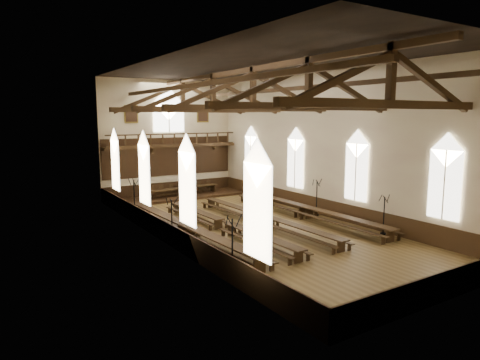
# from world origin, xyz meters

# --- Properties ---
(ground) EXTENTS (26.00, 26.00, 0.00)m
(ground) POSITION_xyz_m (0.00, 0.00, 0.00)
(ground) COLOR brown
(ground) RESTS_ON ground
(room_walls) EXTENTS (26.00, 26.00, 26.00)m
(room_walls) POSITION_xyz_m (0.00, 0.00, 6.46)
(room_walls) COLOR beige
(room_walls) RESTS_ON ground
(wainscot_band) EXTENTS (12.00, 26.00, 1.20)m
(wainscot_band) POSITION_xyz_m (0.00, 0.00, 0.60)
(wainscot_band) COLOR #372310
(wainscot_band) RESTS_ON ground
(side_windows) EXTENTS (11.85, 19.80, 4.50)m
(side_windows) POSITION_xyz_m (-0.00, -0.00, 3.74)
(side_windows) COLOR white
(side_windows) RESTS_ON room_walls
(end_window) EXTENTS (2.80, 0.12, 3.80)m
(end_window) POSITION_xyz_m (0.00, 12.90, 7.22)
(end_window) COLOR white
(end_window) RESTS_ON room_walls
(minstrels_gallery) EXTENTS (11.80, 1.24, 3.70)m
(minstrels_gallery) POSITION_xyz_m (0.00, 12.66, 3.91)
(minstrels_gallery) COLOR #322210
(minstrels_gallery) RESTS_ON room_walls
(portraits) EXTENTS (7.75, 0.09, 1.45)m
(portraits) POSITION_xyz_m (0.00, 12.90, 7.10)
(portraits) COLOR brown
(portraits) RESTS_ON room_walls
(roof_trusses) EXTENTS (11.70, 25.70, 2.80)m
(roof_trusses) POSITION_xyz_m (0.00, -0.00, 8.22)
(roof_trusses) COLOR #322210
(roof_trusses) RESTS_ON room_walls
(refectory_row_a) EXTENTS (1.89, 14.88, 0.80)m
(refectory_row_a) POSITION_xyz_m (-4.58, 0.14, 0.58)
(refectory_row_a) COLOR #322210
(refectory_row_a) RESTS_ON ground
(refectory_row_b) EXTENTS (1.57, 13.91, 0.69)m
(refectory_row_b) POSITION_xyz_m (-2.10, -0.11, 0.51)
(refectory_row_b) COLOR #322210
(refectory_row_b) RESTS_ON ground
(refectory_row_c) EXTENTS (1.57, 13.91, 0.69)m
(refectory_row_c) POSITION_xyz_m (0.79, -0.05, 0.51)
(refectory_row_c) COLOR #322210
(refectory_row_c) RESTS_ON ground
(refectory_row_d) EXTENTS (1.62, 14.82, 0.80)m
(refectory_row_d) POSITION_xyz_m (4.56, 0.18, 0.58)
(refectory_row_d) COLOR #322210
(refectory_row_d) RESTS_ON ground
(dais) EXTENTS (11.40, 3.03, 0.20)m
(dais) POSITION_xyz_m (0.25, 11.40, 0.10)
(dais) COLOR #372310
(dais) RESTS_ON ground
(high_table) EXTENTS (7.32, 1.49, 0.68)m
(high_table) POSITION_xyz_m (0.25, 11.40, 0.78)
(high_table) COLOR #322210
(high_table) RESTS_ON dais
(high_chairs) EXTENTS (6.75, 0.46, 0.92)m
(high_chairs) POSITION_xyz_m (0.25, 12.11, 0.71)
(high_chairs) COLOR #322210
(high_chairs) RESTS_ON dais
(candelabrum_left_near) EXTENTS (0.81, 0.83, 2.77)m
(candelabrum_left_near) POSITION_xyz_m (-5.55, -6.64, 0.84)
(candelabrum_left_near) COLOR black
(candelabrum_left_near) RESTS_ON ground
(candelabrum_left_mid) EXTENTS (0.71, 0.75, 2.48)m
(candelabrum_left_mid) POSITION_xyz_m (-5.55, -0.20, 0.75)
(candelabrum_left_mid) COLOR black
(candelabrum_left_mid) RESTS_ON ground
(candelabrum_left_far) EXTENTS (0.84, 0.83, 2.82)m
(candelabrum_left_far) POSITION_xyz_m (-5.55, 6.09, 0.86)
(candelabrum_left_far) COLOR black
(candelabrum_left_far) RESTS_ON ground
(candelabrum_right_near) EXTENTS (0.68, 0.72, 2.38)m
(candelabrum_right_near) POSITION_xyz_m (5.55, -5.57, 0.72)
(candelabrum_right_near) COLOR black
(candelabrum_right_near) RESTS_ON ground
(candelabrum_right_mid) EXTENTS (0.69, 0.80, 2.59)m
(candelabrum_right_mid) POSITION_xyz_m (5.55, 0.19, 0.79)
(candelabrum_right_mid) COLOR black
(candelabrum_right_mid) RESTS_ON ground
(candelabrum_right_far) EXTENTS (0.85, 0.81, 2.81)m
(candelabrum_right_far) POSITION_xyz_m (5.55, 6.49, 0.85)
(candelabrum_right_far) COLOR black
(candelabrum_right_far) RESTS_ON ground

